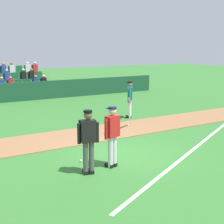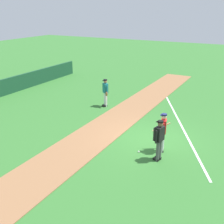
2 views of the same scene
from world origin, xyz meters
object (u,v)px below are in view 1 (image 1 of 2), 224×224
runner_teal_jersey (130,98)px  baseball (81,161)px  umpire_home_plate (88,138)px  batter_red_jersey (112,134)px

runner_teal_jersey → baseball: bearing=-137.2°
umpire_home_plate → runner_teal_jersey: size_ratio=1.00×
baseball → umpire_home_plate: bearing=-103.0°
umpire_home_plate → runner_teal_jersey: bearing=47.2°
batter_red_jersey → baseball: (-0.60, 0.84, -0.93)m
runner_teal_jersey → baseball: (-4.66, -4.31, -0.93)m
batter_red_jersey → baseball: 1.39m
umpire_home_plate → baseball: umpire_home_plate is taller
runner_teal_jersey → baseball: 6.41m
baseball → runner_teal_jersey: bearing=42.8°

